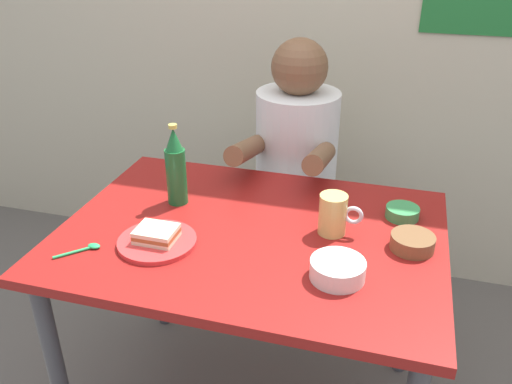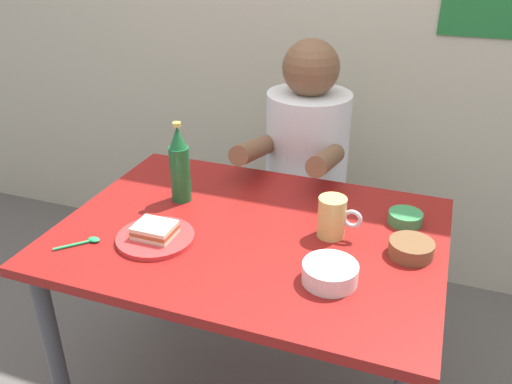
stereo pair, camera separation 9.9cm
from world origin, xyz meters
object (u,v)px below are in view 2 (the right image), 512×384
at_px(dining_table, 250,257).
at_px(stool, 303,236).
at_px(beer_mug, 333,217).
at_px(plate_orange, 156,238).
at_px(person_seated, 307,146).
at_px(dip_bowl_green, 405,217).
at_px(sandwich, 155,230).
at_px(beer_bottle, 180,166).

distance_m(dining_table, stool, 0.70).
distance_m(stool, beer_mug, 0.77).
bearing_deg(beer_mug, plate_orange, -157.25).
bearing_deg(person_seated, dip_bowl_green, -45.39).
height_order(stool, person_seated, person_seated).
distance_m(sandwich, beer_bottle, 0.26).
xyz_separation_m(sandwich, dip_bowl_green, (0.65, 0.34, -0.01)).
height_order(dining_table, sandwich, sandwich).
bearing_deg(stool, person_seated, -90.00).
bearing_deg(person_seated, beer_mug, -68.08).
distance_m(stool, beer_bottle, 0.78).
bearing_deg(dip_bowl_green, beer_mug, -142.80).
bearing_deg(beer_bottle, plate_orange, -80.30).
bearing_deg(dining_table, beer_mug, 12.73).
distance_m(dining_table, beer_mug, 0.28).
bearing_deg(stool, sandwich, -106.74).
xyz_separation_m(stool, beer_bottle, (-0.27, -0.53, 0.51)).
bearing_deg(beer_bottle, beer_mug, -5.66).
xyz_separation_m(sandwich, beer_bottle, (-0.04, 0.24, 0.09)).
height_order(plate_orange, beer_mug, beer_mug).
height_order(plate_orange, dip_bowl_green, dip_bowl_green).
xyz_separation_m(stool, beer_mug, (0.23, -0.58, 0.45)).
bearing_deg(beer_mug, person_seated, 111.92).
height_order(stool, sandwich, sandwich).
height_order(person_seated, beer_mug, person_seated).
bearing_deg(dip_bowl_green, dining_table, -154.95).
xyz_separation_m(person_seated, beer_mug, (0.23, -0.57, 0.03)).
height_order(dining_table, plate_orange, plate_orange).
distance_m(sandwich, dip_bowl_green, 0.73).
xyz_separation_m(dining_table, dip_bowl_green, (0.42, 0.20, 0.11)).
xyz_separation_m(plate_orange, beer_bottle, (-0.04, 0.24, 0.11)).
bearing_deg(dip_bowl_green, sandwich, -152.60).
xyz_separation_m(stool, dip_bowl_green, (0.42, -0.43, 0.41)).
height_order(dining_table, person_seated, person_seated).
relative_size(plate_orange, beer_bottle, 0.84).
bearing_deg(stool, beer_bottle, -117.36).
bearing_deg(beer_mug, beer_bottle, 174.34).
bearing_deg(beer_bottle, dip_bowl_green, 7.75).
distance_m(dining_table, beer_bottle, 0.36).
xyz_separation_m(person_seated, beer_bottle, (-0.27, -0.52, 0.09)).
bearing_deg(beer_mug, dip_bowl_green, 37.20).
distance_m(person_seated, sandwich, 0.79).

